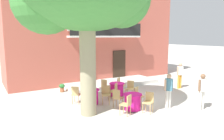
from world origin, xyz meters
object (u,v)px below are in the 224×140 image
object	(u,v)px
cafe_table_near_tree	(117,89)
cafe_table_front	(91,97)
cafe_table_middle	(133,102)
cafe_chair_middle_0	(138,95)
pedestrian_by_tree	(202,90)
cafe_chair_middle_1	(117,97)
ground_planter_left	(62,87)
pedestrian_near_entrance	(169,89)
cafe_chair_front_0	(88,98)
cafe_chair_front_1	(106,93)
cafe_chair_near_tree_0	(120,84)
cafe_chair_front_2	(91,90)
cafe_chair_near_tree_2	(114,90)
cafe_chair_near_tree_1	(105,86)
cafe_chair_near_tree_3	(130,88)
cafe_chair_middle_3	(149,101)
pedestrian_mid_plaza	(180,74)
cafe_chair_front_3	(76,94)
cafe_chair_middle_2	(127,103)

from	to	relation	value
cafe_table_near_tree	cafe_table_front	bearing A→B (deg)	-163.35
cafe_table_middle	cafe_chair_middle_0	distance (m)	0.77
pedestrian_by_tree	cafe_table_middle	bearing A→B (deg)	149.22
cafe_chair_middle_1	ground_planter_left	distance (m)	4.44
pedestrian_near_entrance	cafe_chair_front_0	bearing A→B (deg)	150.88
cafe_table_near_tree	cafe_chair_front_1	distance (m)	1.51
cafe_chair_near_tree_0	cafe_chair_front_2	xyz separation A→B (m)	(-2.14, -0.39, 0.00)
cafe_chair_near_tree_2	cafe_chair_near_tree_1	bearing A→B (deg)	84.27
cafe_table_near_tree	cafe_chair_near_tree_3	size ratio (longest dim) A/B	0.95
cafe_chair_front_2	ground_planter_left	bearing A→B (deg)	107.75
cafe_chair_front_0	pedestrian_near_entrance	size ratio (longest dim) A/B	0.55
cafe_chair_near_tree_1	cafe_chair_middle_3	world-z (taller)	same
cafe_chair_middle_1	cafe_chair_front_0	world-z (taller)	same
cafe_chair_front_0	cafe_chair_front_2	bearing A→B (deg)	59.34
pedestrian_mid_plaza	pedestrian_by_tree	bearing A→B (deg)	-125.09
cafe_chair_front_2	ground_planter_left	size ratio (longest dim) A/B	1.78
cafe_chair_near_tree_1	cafe_table_front	xyz separation A→B (m)	(-1.50, -1.21, -0.14)
cafe_table_front	pedestrian_near_entrance	size ratio (longest dim) A/B	0.52
cafe_chair_near_tree_1	cafe_chair_front_3	bearing A→B (deg)	-160.18
cafe_chair_near_tree_1	cafe_chair_middle_0	bearing A→B (deg)	-81.07
cafe_chair_near_tree_3	ground_planter_left	bearing A→B (deg)	133.68
cafe_chair_near_tree_0	pedestrian_near_entrance	bearing A→B (deg)	-83.85
cafe_chair_front_1	cafe_chair_near_tree_2	bearing A→B (deg)	25.55
cafe_chair_near_tree_0	pedestrian_by_tree	bearing A→B (deg)	-71.04
cafe_chair_near_tree_1	ground_planter_left	xyz separation A→B (m)	(-1.95, 1.89, -0.24)
pedestrian_near_entrance	cafe_chair_near_tree_1	bearing A→B (deg)	110.22
cafe_chair_near_tree_0	ground_planter_left	size ratio (longest dim) A/B	1.78
cafe_chair_near_tree_3	cafe_chair_middle_3	size ratio (longest dim) A/B	1.00
cafe_table_front	cafe_chair_front_0	distance (m)	0.77
cafe_chair_near_tree_3	cafe_chair_middle_1	distance (m)	2.02
cafe_chair_front_0	ground_planter_left	bearing A→B (deg)	90.11
cafe_chair_middle_0	cafe_chair_middle_1	bearing A→B (deg)	169.00
cafe_table_near_tree	cafe_chair_near_tree_1	xyz separation A→B (m)	(-0.40, 0.64, 0.14)
cafe_chair_middle_3	cafe_table_front	distance (m)	2.93
cafe_chair_front_1	cafe_chair_front_2	world-z (taller)	same
cafe_chair_front_2	cafe_chair_near_tree_1	bearing A→B (deg)	24.11
pedestrian_mid_plaza	cafe_chair_near_tree_2	bearing A→B (deg)	179.99
cafe_chair_middle_1	cafe_chair_middle_3	distance (m)	1.51
cafe_chair_middle_0	cafe_table_front	bearing A→B (deg)	144.48
cafe_chair_middle_3	cafe_table_front	world-z (taller)	cafe_chair_middle_3
cafe_table_middle	cafe_chair_front_1	bearing A→B (deg)	111.76
cafe_chair_middle_0	cafe_chair_front_2	size ratio (longest dim) A/B	1.00
cafe_chair_near_tree_3	cafe_chair_front_1	distance (m)	1.80
ground_planter_left	pedestrian_mid_plaza	distance (m)	7.54
cafe_table_middle	cafe_chair_middle_1	world-z (taller)	cafe_chair_middle_1
cafe_table_middle	pedestrian_mid_plaza	world-z (taller)	pedestrian_mid_plaza
cafe_chair_near_tree_2	pedestrian_by_tree	world-z (taller)	pedestrian_by_tree
cafe_chair_middle_2	ground_planter_left	distance (m)	5.41
cafe_table_middle	ground_planter_left	xyz separation A→B (m)	(-1.72, 4.86, -0.10)
cafe_chair_middle_0	pedestrian_by_tree	bearing A→B (deg)	-44.11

